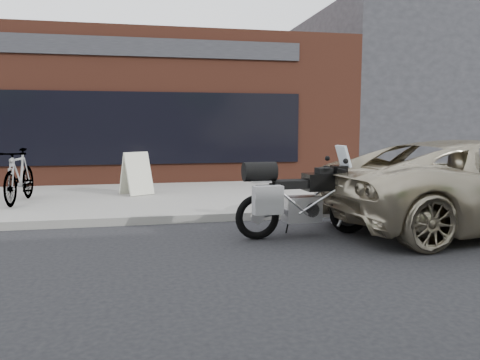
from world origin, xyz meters
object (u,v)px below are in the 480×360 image
minivan (480,184)px  bicycle_rear (19,176)px  motorcycle (297,198)px  sandwich_sign (136,173)px

minivan → bicycle_rear: 8.93m
motorcycle → sandwich_sign: size_ratio=2.30×
minivan → sandwich_sign: bearing=49.4°
bicycle_rear → motorcycle: bearing=-32.1°
motorcycle → sandwich_sign: 4.97m
motorcycle → sandwich_sign: bearing=116.9°
motorcycle → sandwich_sign: motorcycle is taller
motorcycle → bicycle_rear: motorcycle is taller
minivan → sandwich_sign: size_ratio=5.48×
motorcycle → minivan: 3.30m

